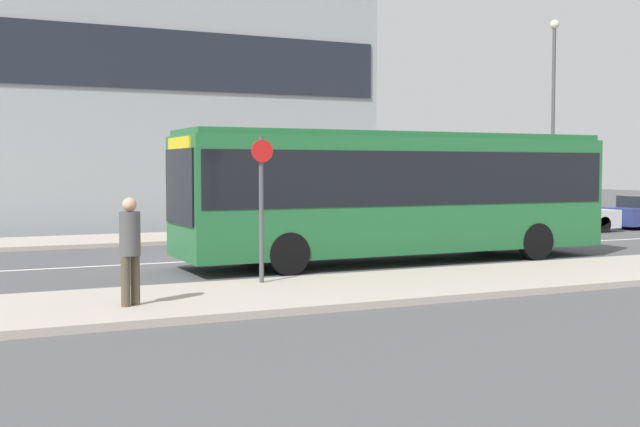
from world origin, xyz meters
name	(u,v)px	position (x,y,z in m)	size (l,w,h in m)	color
ground_plane	(217,260)	(0.00, 0.00, 0.00)	(120.00, 120.00, 0.00)	#4F4F51
sidewalk_near	(319,292)	(0.00, -6.25, 0.07)	(44.00, 3.50, 0.13)	#B2A899
sidewalk_far	(159,238)	(0.00, 6.25, 0.07)	(44.00, 3.50, 0.13)	#B2A899
lane_centerline	(217,260)	(0.00, 0.00, 0.00)	(41.80, 0.16, 0.01)	silver
city_bus	(397,188)	(4.04, -2.26, 1.88)	(11.26, 2.57, 3.26)	#236B38
parked_car_0	(559,216)	(14.21, 3.23, 0.62)	(4.31, 1.81, 1.30)	silver
pedestrian_near_stop	(130,244)	(-3.59, -6.68, 1.14)	(0.34, 0.34, 1.78)	#4C4233
bus_stop_sign	(261,198)	(-0.70, -5.10, 1.79)	(0.44, 0.12, 2.85)	#4C4C51
street_lamp	(553,103)	(15.55, 5.19, 4.96)	(0.36, 0.36, 8.07)	#4C4C51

